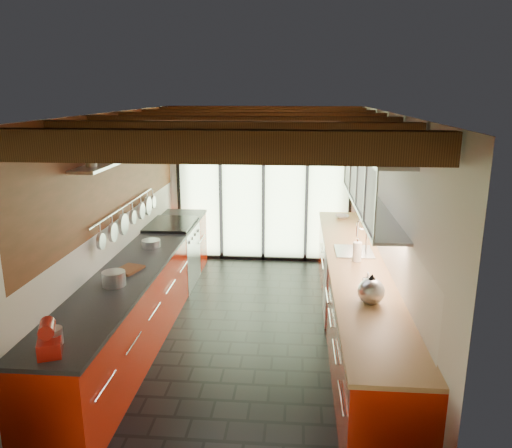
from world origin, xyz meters
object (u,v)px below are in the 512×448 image
at_px(stand_mixer, 50,339).
at_px(bowl, 342,217).
at_px(paper_towel, 357,252).
at_px(soap_bottle, 368,283).
at_px(kettle, 371,290).

distance_m(stand_mixer, bowl, 5.03).
bearing_deg(stand_mixer, bowl, 59.67).
distance_m(paper_towel, soap_bottle, 0.92).
distance_m(stand_mixer, paper_towel, 3.42).
bearing_deg(stand_mixer, soap_bottle, 28.21).
xyz_separation_m(soap_bottle, bowl, (0.00, 2.98, -0.08)).
xyz_separation_m(stand_mixer, soap_bottle, (2.54, 1.36, -0.00)).
height_order(soap_bottle, bowl, soap_bottle).
bearing_deg(bowl, paper_towel, -90.00).
relative_size(stand_mixer, soap_bottle, 1.61).
bearing_deg(stand_mixer, kettle, 23.81).
relative_size(paper_towel, soap_bottle, 1.33).
relative_size(stand_mixer, paper_towel, 1.21).
distance_m(paper_towel, bowl, 2.06).
distance_m(stand_mixer, kettle, 2.78).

